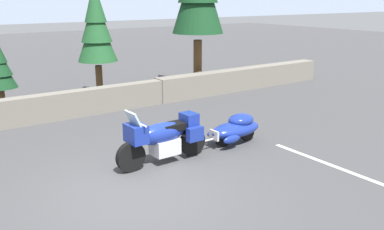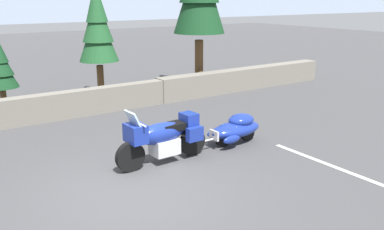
% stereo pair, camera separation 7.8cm
% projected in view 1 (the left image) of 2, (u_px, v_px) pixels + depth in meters
% --- Properties ---
extents(ground_plane, '(80.00, 80.00, 0.00)m').
position_uv_depth(ground_plane, '(137.00, 191.00, 8.15)').
color(ground_plane, '#424244').
extents(stone_guard_wall, '(24.00, 0.59, 0.93)m').
position_uv_depth(stone_guard_wall, '(62.00, 105.00, 12.94)').
color(stone_guard_wall, slate).
rests_on(stone_guard_wall, ground).
extents(touring_motorcycle, '(2.31, 0.77, 1.33)m').
position_uv_depth(touring_motorcycle, '(163.00, 137.00, 9.39)').
color(touring_motorcycle, black).
rests_on(touring_motorcycle, ground).
extents(car_shaped_trailer, '(2.21, 0.79, 0.76)m').
position_uv_depth(car_shaped_trailer, '(236.00, 128.00, 10.72)').
color(car_shaped_trailer, black).
rests_on(car_shaped_trailer, ground).
extents(pine_tree_far_right, '(1.43, 1.43, 4.21)m').
position_uv_depth(pine_tree_far_right, '(96.00, 26.00, 15.02)').
color(pine_tree_far_right, brown).
rests_on(pine_tree_far_right, ground).
extents(parking_stripe_marker, '(0.12, 3.60, 0.01)m').
position_uv_depth(parking_stripe_marker, '(337.00, 167.00, 9.29)').
color(parking_stripe_marker, silver).
rests_on(parking_stripe_marker, ground).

